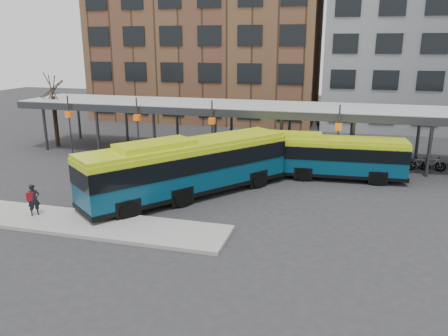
% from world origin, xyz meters
% --- Properties ---
extents(ground, '(120.00, 120.00, 0.00)m').
position_xyz_m(ground, '(0.00, 0.00, 0.00)').
color(ground, '#28282B').
rests_on(ground, ground).
extents(boarding_island, '(14.00, 3.00, 0.18)m').
position_xyz_m(boarding_island, '(-5.50, -3.00, 0.09)').
color(boarding_island, gray).
rests_on(boarding_island, ground).
extents(canopy, '(40.00, 6.53, 4.80)m').
position_xyz_m(canopy, '(-0.06, 12.87, 3.91)').
color(canopy, '#999B9E').
rests_on(canopy, ground).
extents(tree, '(1.64, 1.64, 5.60)m').
position_xyz_m(tree, '(-18.00, 12.00, 2.43)').
color(tree, black).
rests_on(tree, ground).
extents(building_brick, '(26.00, 14.00, 22.00)m').
position_xyz_m(building_brick, '(-10.00, 32.00, 11.00)').
color(building_brick, brown).
rests_on(building_brick, ground).
extents(building_grey, '(24.00, 14.00, 20.00)m').
position_xyz_m(building_grey, '(16.00, 32.00, 10.00)').
color(building_grey, slate).
rests_on(building_grey, ground).
extents(bus_front, '(10.08, 11.92, 3.57)m').
position_xyz_m(bus_front, '(-2.29, 2.44, 1.86)').
color(bus_front, '#073851').
rests_on(bus_front, ground).
extents(bus_rear, '(11.04, 3.04, 3.01)m').
position_xyz_m(bus_rear, '(4.94, 8.40, 1.57)').
color(bus_rear, '#073851').
rests_on(bus_rear, ground).
extents(pedestrian, '(0.69, 0.71, 1.65)m').
position_xyz_m(pedestrian, '(-8.80, -2.88, 1.02)').
color(pedestrian, black).
rests_on(pedestrian, boarding_island).
extents(bike_rack, '(5.19, 1.31, 1.07)m').
position_xyz_m(bike_rack, '(12.69, 12.15, 0.47)').
color(bike_rack, slate).
rests_on(bike_rack, ground).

